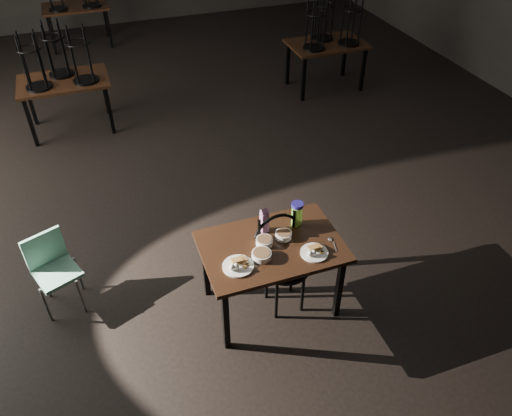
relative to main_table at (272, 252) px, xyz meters
name	(u,v)px	position (x,y,z in m)	size (l,w,h in m)	color
main_table	(272,252)	(0.00, 0.00, 0.00)	(1.20, 0.80, 0.75)	black
plate_left	(238,265)	(-0.35, -0.15, 0.10)	(0.26, 0.26, 0.08)	white
plate_right	(314,252)	(0.30, -0.22, 0.10)	(0.23, 0.23, 0.08)	white
bowl_near	(264,241)	(-0.06, 0.03, 0.11)	(0.14, 0.14, 0.06)	white
bowl_far	(284,235)	(0.13, 0.06, 0.11)	(0.14, 0.14, 0.06)	white
bowl_big	(262,255)	(-0.13, -0.11, 0.11)	(0.16, 0.16, 0.06)	white
juice_carton	(264,221)	(0.00, 0.19, 0.19)	(0.07, 0.07, 0.25)	#881876
water_bottle	(297,214)	(0.30, 0.18, 0.20)	(0.14, 0.14, 0.23)	#83E042
spoon	(331,240)	(0.50, -0.12, 0.08)	(0.05, 0.19, 0.01)	silver
bentwood_chair	(282,256)	(0.11, 0.03, -0.11)	(0.46, 0.45, 0.94)	black
school_chair	(53,265)	(-1.82, 0.69, -0.21)	(0.46, 0.46, 0.77)	#6CA991
bg_table_left	(62,78)	(-1.51, 4.01, 0.11)	(1.20, 0.80, 1.48)	black
bg_table_right	(328,41)	(2.49, 4.04, 0.11)	(1.20, 0.80, 1.48)	black
bg_table_far	(75,6)	(-1.13, 7.32, 0.08)	(1.20, 0.80, 1.48)	black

